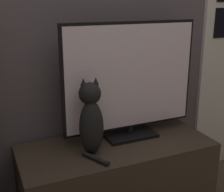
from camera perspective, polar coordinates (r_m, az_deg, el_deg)
wall_back at (r=2.11m, az=-2.69°, el=14.71°), size 4.80×0.05×2.60m
tv_stand at (r=2.15m, az=0.82°, el=-14.87°), size 1.24×0.53×0.50m
tv at (r=2.02m, az=3.41°, el=2.82°), size 0.92×0.21×0.76m
cat at (r=1.84m, az=-3.86°, el=-4.31°), size 0.16×0.29×0.47m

